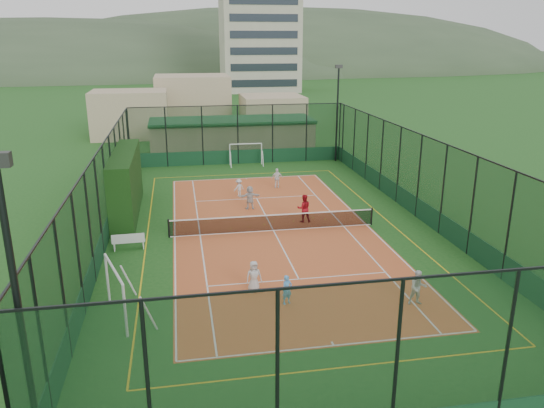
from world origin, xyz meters
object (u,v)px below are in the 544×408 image
(child_near_mid, at_px, (287,290))
(child_far_back, at_px, (250,197))
(floodlight_sw, at_px, (23,337))
(floodlight_ne, at_px, (337,114))
(futsal_goal_near, at_px, (116,293))
(child_far_left, at_px, (239,188))
(futsal_goal_far, at_px, (246,154))
(child_far_right, at_px, (277,178))
(child_near_left, at_px, (254,276))
(coach, at_px, (304,208))
(apartment_tower, at_px, (259,13))
(white_bench, at_px, (129,241))
(child_near_right, at_px, (418,288))
(clubhouse, at_px, (232,136))

(child_near_mid, height_order, child_far_back, child_far_back)
(floodlight_sw, distance_m, child_near_mid, 11.62)
(floodlight_ne, bearing_deg, futsal_goal_near, -123.01)
(child_far_left, bearing_deg, child_far_back, 68.23)
(floodlight_ne, height_order, futsal_goal_far, floodlight_ne)
(child_near_mid, height_order, child_far_left, child_near_mid)
(child_far_right, bearing_deg, child_near_left, 77.48)
(floodlight_sw, bearing_deg, coach, 59.15)
(futsal_goal_far, distance_m, child_far_back, 12.33)
(apartment_tower, distance_m, white_bench, 86.93)
(futsal_goal_far, xyz_separation_m, child_near_left, (-2.76, -23.68, -0.20))
(futsal_goal_near, distance_m, futsal_goal_far, 26.28)
(floodlight_sw, relative_size, child_near_right, 5.59)
(child_near_left, height_order, child_far_left, child_near_left)
(futsal_goal_near, bearing_deg, clubhouse, -31.93)
(apartment_tower, relative_size, white_bench, 18.24)
(coach, bearing_deg, futsal_goal_near, 46.82)
(futsal_goal_near, bearing_deg, child_far_back, -46.43)
(floodlight_ne, distance_m, child_far_back, 15.89)
(futsal_goal_near, height_order, child_near_mid, futsal_goal_near)
(child_far_left, distance_m, child_far_back, 2.97)
(apartment_tower, bearing_deg, futsal_goal_far, -99.87)
(child_far_back, bearing_deg, clubhouse, -98.28)
(child_far_left, xyz_separation_m, child_far_back, (0.35, -2.94, 0.15))
(clubhouse, distance_m, child_far_back, 17.83)
(child_near_right, relative_size, child_far_back, 0.98)
(floodlight_ne, relative_size, white_bench, 5.02)
(child_far_left, bearing_deg, floodlight_ne, -164.32)
(floodlight_sw, distance_m, child_far_left, 25.15)
(futsal_goal_near, relative_size, child_near_mid, 2.60)
(floodlight_sw, xyz_separation_m, child_far_back, (7.84, 20.81, -3.37))
(child_near_left, bearing_deg, child_far_right, 68.48)
(clubhouse, distance_m, futsal_goal_near, 31.45)
(white_bench, relative_size, futsal_goal_far, 0.58)
(white_bench, xyz_separation_m, futsal_goal_near, (0.10, -7.10, 0.58))
(clubhouse, bearing_deg, floodlight_ne, -32.12)
(floodlight_sw, xyz_separation_m, coach, (10.63, 17.80, -3.28))
(futsal_goal_near, distance_m, coach, 13.73)
(clubhouse, height_order, child_far_back, clubhouse)
(child_near_left, distance_m, coach, 9.41)
(futsal_goal_near, height_order, child_far_right, futsal_goal_near)
(futsal_goal_far, xyz_separation_m, child_far_back, (-1.35, -12.25, -0.15))
(white_bench, height_order, futsal_goal_far, futsal_goal_far)
(futsal_goal_far, relative_size, child_near_right, 1.90)
(white_bench, bearing_deg, child_near_right, -36.24)
(child_near_left, distance_m, child_far_left, 14.41)
(futsal_goal_far, height_order, child_far_back, futsal_goal_far)
(child_far_back, bearing_deg, futsal_goal_far, -102.13)
(floodlight_sw, bearing_deg, child_near_right, 28.88)
(futsal_goal_near, bearing_deg, child_near_mid, -108.24)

